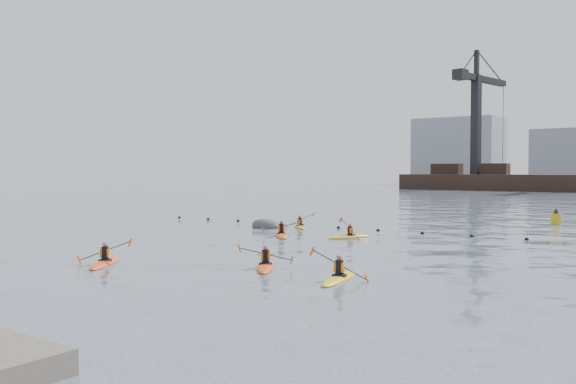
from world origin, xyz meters
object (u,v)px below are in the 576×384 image
object	(u,v)px
kayaker_3	(350,236)
kayaker_5	(300,226)
kayaker_2	(281,235)
kayaker_0	(105,262)
kayaker_1	(339,277)
nav_buoy	(556,219)
kayaker_4	(266,265)
mooring_buoy	(268,228)

from	to	relation	value
kayaker_3	kayaker_5	size ratio (longest dim) A/B	1.12
kayaker_2	kayaker_0	bearing A→B (deg)	-129.64
kayaker_1	nav_buoy	size ratio (longest dim) A/B	2.45
kayaker_1	kayaker_3	bearing A→B (deg)	106.11
kayaker_4	nav_buoy	xyz separation A→B (m)	(4.96, 27.52, 0.30)
kayaker_2	nav_buoy	distance (m)	21.10
kayaker_3	kayaker_4	distance (m)	11.68
kayaker_1	kayaker_3	world-z (taller)	kayaker_1
kayaker_3	nav_buoy	distance (m)	17.87
kayaker_1	kayaker_5	world-z (taller)	kayaker_1
mooring_buoy	nav_buoy	xyz separation A→B (m)	(15.21, 13.98, 0.40)
kayaker_2	kayaker_4	size ratio (longest dim) A/B	0.98
kayaker_0	kayaker_1	world-z (taller)	kayaker_1
kayaker_0	kayaker_2	world-z (taller)	kayaker_0
kayaker_4	mooring_buoy	xyz separation A→B (m)	(-10.25, 13.54, -0.10)
kayaker_0	kayaker_3	bearing A→B (deg)	43.21
kayaker_0	kayaker_5	bearing A→B (deg)	63.88
nav_buoy	kayaker_2	bearing A→B (deg)	-122.26
kayaker_0	kayaker_4	size ratio (longest dim) A/B	1.02
kayaker_0	nav_buoy	xyz separation A→B (m)	(10.82, 30.63, 0.30)
kayaker_0	nav_buoy	world-z (taller)	nav_buoy
kayaker_0	nav_buoy	bearing A→B (deg)	36.14
kayaker_0	kayaker_5	xyz separation A→B (m)	(-2.60, 17.83, -0.01)
kayaker_5	nav_buoy	bearing A→B (deg)	-0.31
kayaker_0	kayaker_4	distance (m)	6.63
kayaker_3	kayaker_5	distance (m)	6.68
kayaker_2	nav_buoy	size ratio (longest dim) A/B	2.23
kayaker_3	nav_buoy	bearing A→B (deg)	89.81
kayaker_3	nav_buoy	size ratio (longest dim) A/B	2.18
kayaker_2	kayaker_3	size ratio (longest dim) A/B	1.02
kayaker_2	kayaker_3	bearing A→B (deg)	-16.62
kayaker_1	kayaker_5	size ratio (longest dim) A/B	1.26
kayaker_1	nav_buoy	bearing A→B (deg)	75.48
kayaker_2	kayaker_4	distance (m)	11.55
kayaker_1	kayaker_2	distance (m)	14.39
kayaker_2	kayaker_4	world-z (taller)	kayaker_2
kayaker_4	kayaker_5	world-z (taller)	kayaker_5
kayaker_3	mooring_buoy	xyz separation A→B (m)	(-7.57, 2.17, -0.09)
kayaker_5	nav_buoy	xyz separation A→B (m)	(13.41, 12.80, 0.31)
kayaker_0	kayaker_5	size ratio (longest dim) A/B	1.20
kayaker_4	nav_buoy	distance (m)	27.97
kayaker_2	kayaker_3	world-z (taller)	kayaker_3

